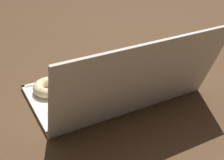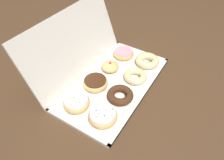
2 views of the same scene
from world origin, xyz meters
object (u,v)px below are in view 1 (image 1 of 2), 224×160
Objects in this scene: sprinkle_donut_0 at (144,63)px; cruller_donut_3 at (49,87)px; cruller_donut_2 at (83,79)px; chocolate_cake_ring_donut_1 at (116,71)px; sprinkle_donut_4 at (163,77)px; donut_box at (109,88)px; pink_frosted_donut_7 at (65,106)px; jelly_filled_donut_6 at (101,95)px; chocolate_frosted_donut_5 at (133,86)px.

sprinkle_donut_0 is 0.40m from cruller_donut_3.
cruller_donut_2 is 0.13m from cruller_donut_3.
sprinkle_donut_4 is at bearing 135.13° from chocolate_cake_ring_donut_1.
pink_frosted_donut_7 is at bearing 17.64° from donut_box.
sprinkle_donut_0 reaches higher than chocolate_cake_ring_donut_1.
pink_frosted_donut_7 is at bearing 18.25° from sprinkle_donut_0.
sprinkle_donut_4 is at bearing -179.61° from jelly_filled_donut_6.
sprinkle_donut_4 reaches higher than cruller_donut_2.
cruller_donut_2 is 0.98× the size of sprinkle_donut_4.
chocolate_frosted_donut_5 is at bearing -179.68° from pink_frosted_donut_7.
chocolate_frosted_donut_5 is at bearing -0.02° from sprinkle_donut_4.
sprinkle_donut_4 is at bearing 179.98° from chocolate_frosted_donut_5.
sprinkle_donut_4 is (-0.27, 0.13, 0.00)m from cruller_donut_2.
donut_box is 0.10m from chocolate_cake_ring_donut_1.
chocolate_cake_ring_donut_1 reaches higher than donut_box.
sprinkle_donut_4 is (-0.13, 0.13, 0.00)m from chocolate_cake_ring_donut_1.
donut_box is 5.00× the size of chocolate_frosted_donut_5.
chocolate_cake_ring_donut_1 is at bearing -153.39° from pink_frosted_donut_7.
donut_box is at bearing 135.16° from cruller_donut_2.
chocolate_cake_ring_donut_1 is 1.02× the size of sprinkle_donut_4.
sprinkle_donut_0 reaches higher than pink_frosted_donut_7.
donut_box is 0.09m from jelly_filled_donut_6.
pink_frosted_donut_7 is (0.20, 0.06, 0.02)m from donut_box.
chocolate_cake_ring_donut_1 is at bearing -0.99° from sprinkle_donut_0.
sprinkle_donut_4 is 1.03× the size of pink_frosted_donut_7.
donut_box is 0.21m from sprinkle_donut_0.
cruller_donut_3 is 0.14m from pink_frosted_donut_7.
donut_box is 0.21m from sprinkle_donut_4.
cruller_donut_3 is 1.04× the size of chocolate_frosted_donut_5.
donut_box is 0.09m from chocolate_frosted_donut_5.
chocolate_cake_ring_donut_1 is 0.13m from chocolate_frosted_donut_5.
sprinkle_donut_0 is 1.00× the size of chocolate_frosted_donut_5.
jelly_filled_donut_6 reaches higher than chocolate_frosted_donut_5.
chocolate_frosted_donut_5 is at bearing 43.86° from sprinkle_donut_0.
chocolate_frosted_donut_5 is at bearing 135.63° from cruller_donut_2.
chocolate_cake_ring_donut_1 is (-0.07, -0.07, 0.02)m from donut_box.
cruller_donut_3 is 0.20m from jelly_filled_donut_6.
donut_box is at bearing 18.86° from sprinkle_donut_0.
sprinkle_donut_4 is (-0.41, 0.13, -0.00)m from cruller_donut_3.
cruller_donut_2 is 1.27× the size of jelly_filled_donut_6.
donut_box is 0.22m from cruller_donut_3.
cruller_donut_2 is 0.30m from sprinkle_donut_4.
jelly_filled_donut_6 is (0.27, 0.00, 0.00)m from sprinkle_donut_4.
cruller_donut_2 is (0.07, -0.07, 0.02)m from donut_box.
sprinkle_donut_4 is 0.40m from pink_frosted_donut_7.
chocolate_frosted_donut_5 is (0.00, 0.13, 0.00)m from chocolate_cake_ring_donut_1.
cruller_donut_2 is at bearing -0.73° from chocolate_cake_ring_donut_1.
pink_frosted_donut_7 is at bearing 92.81° from cruller_donut_3.
chocolate_frosted_donut_5 is (0.13, 0.13, 0.00)m from sprinkle_donut_0.
cruller_donut_2 is (0.27, -0.00, -0.00)m from sprinkle_donut_0.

